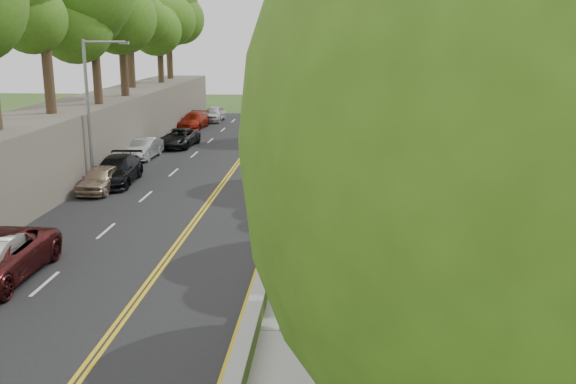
# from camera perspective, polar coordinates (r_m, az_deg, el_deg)

# --- Properties ---
(ground) EXTENTS (140.00, 140.00, 0.00)m
(ground) POSITION_cam_1_polar(r_m,az_deg,el_deg) (21.49, -2.84, -8.74)
(ground) COLOR #33511E
(ground) RESTS_ON ground
(road) EXTENTS (11.20, 66.00, 0.04)m
(road) POSITION_cam_1_polar(r_m,az_deg,el_deg) (36.50, -8.51, 0.68)
(road) COLOR black
(road) RESTS_ON ground
(sidewalk) EXTENTS (4.20, 66.00, 0.05)m
(sidewalk) POSITION_cam_1_polar(r_m,az_deg,el_deg) (35.65, 4.07, 0.49)
(sidewalk) COLOR gray
(sidewalk) RESTS_ON ground
(jersey_barrier) EXTENTS (0.42, 66.00, 0.60)m
(jersey_barrier) POSITION_cam_1_polar(r_m,az_deg,el_deg) (35.66, 0.38, 0.98)
(jersey_barrier) COLOR #7FD117
(jersey_barrier) RESTS_ON ground
(rock_embankment) EXTENTS (5.00, 66.00, 4.00)m
(rock_embankment) POSITION_cam_1_polar(r_m,az_deg,el_deg) (38.67, -20.45, 3.69)
(rock_embankment) COLOR #595147
(rock_embankment) RESTS_ON ground
(chainlink_fence) EXTENTS (0.04, 66.00, 2.00)m
(chainlink_fence) POSITION_cam_1_polar(r_m,az_deg,el_deg) (35.51, 7.49, 1.96)
(chainlink_fence) COLOR slate
(chainlink_fence) RESTS_ON ground
(trees_fenceside) EXTENTS (7.00, 66.00, 14.00)m
(trees_fenceside) POSITION_cam_1_polar(r_m,az_deg,el_deg) (35.01, 11.72, 11.54)
(trees_fenceside) COLOR #548221
(trees_fenceside) RESTS_ON ground
(streetlight) EXTENTS (2.52, 0.22, 8.00)m
(streetlight) POSITION_cam_1_polar(r_m,az_deg,el_deg) (36.25, -17.03, 7.55)
(streetlight) COLOR gray
(streetlight) RESTS_ON ground
(signpost) EXTENTS (0.62, 0.09, 3.10)m
(signpost) POSITION_cam_1_polar(r_m,az_deg,el_deg) (17.87, -0.68, -6.74)
(signpost) COLOR gray
(signpost) RESTS_ON sidewalk
(construction_barrel) EXTENTS (0.55, 0.55, 0.91)m
(construction_barrel) POSITION_cam_1_polar(r_m,az_deg,el_deg) (39.15, 5.13, 2.40)
(construction_barrel) COLOR #D85A04
(construction_barrel) RESTS_ON sidewalk
(concrete_block) EXTENTS (1.33, 1.11, 0.78)m
(concrete_block) POSITION_cam_1_polar(r_m,az_deg,el_deg) (22.46, 5.75, -6.56)
(concrete_block) COLOR slate
(concrete_block) RESTS_ON sidewalk
(car_3) EXTENTS (2.46, 5.37, 1.52)m
(car_3) POSITION_cam_1_polar(r_m,az_deg,el_deg) (37.34, -14.99, 1.88)
(car_3) COLOR black
(car_3) RESTS_ON road
(car_4) EXTENTS (1.74, 4.06, 1.37)m
(car_4) POSITION_cam_1_polar(r_m,az_deg,el_deg) (35.68, -16.29, 1.12)
(car_4) COLOR tan
(car_4) RESTS_ON road
(car_5) EXTENTS (1.64, 4.23, 1.37)m
(car_5) POSITION_cam_1_polar(r_m,az_deg,el_deg) (44.54, -12.66, 3.81)
(car_5) COLOR #B7BBBE
(car_5) RESTS_ON road
(car_6) EXTENTS (2.58, 4.97, 1.34)m
(car_6) POSITION_cam_1_polar(r_m,az_deg,el_deg) (48.69, -9.69, 4.76)
(car_6) COLOR black
(car_6) RESTS_ON road
(car_7) EXTENTS (2.26, 4.92, 1.39)m
(car_7) POSITION_cam_1_polar(r_m,az_deg,el_deg) (58.07, -8.39, 6.29)
(car_7) COLOR #9D200F
(car_7) RESTS_ON road
(car_8) EXTENTS (1.89, 4.36, 1.46)m
(car_8) POSITION_cam_1_polar(r_m,az_deg,el_deg) (62.72, -6.61, 6.93)
(car_8) COLOR silver
(car_8) RESTS_ON road
(painter_0) EXTENTS (0.77, 0.96, 1.71)m
(painter_0) POSITION_cam_1_polar(r_m,az_deg,el_deg) (22.85, -0.44, -4.90)
(painter_0) COLOR #EBEB04
(painter_0) RESTS_ON sidewalk
(painter_1) EXTENTS (0.67, 0.78, 1.82)m
(painter_1) POSITION_cam_1_polar(r_m,az_deg,el_deg) (30.70, 0.73, 0.12)
(painter_1) COLOR white
(painter_1) RESTS_ON sidewalk
(painter_2) EXTENTS (0.95, 1.04, 1.74)m
(painter_2) POSITION_cam_1_polar(r_m,az_deg,el_deg) (25.55, 1.63, -2.82)
(painter_2) COLOR black
(painter_2) RESTS_ON sidewalk
(painter_3) EXTENTS (0.88, 1.28, 1.82)m
(painter_3) POSITION_cam_1_polar(r_m,az_deg,el_deg) (25.66, 0.07, -2.64)
(painter_3) COLOR brown
(painter_3) RESTS_ON sidewalk
(person_far) EXTENTS (0.95, 0.51, 1.54)m
(person_far) POSITION_cam_1_polar(r_m,az_deg,el_deg) (45.57, 5.04, 4.43)
(person_far) COLOR black
(person_far) RESTS_ON sidewalk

